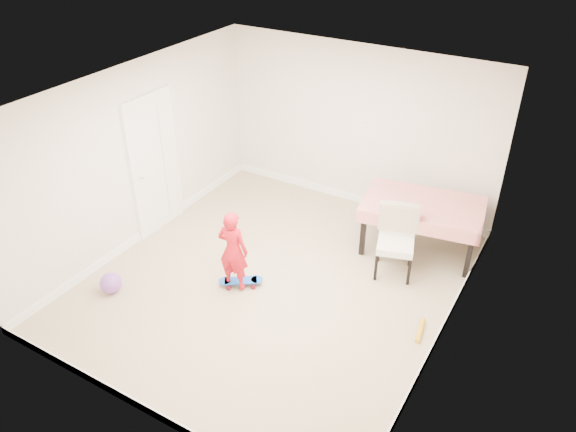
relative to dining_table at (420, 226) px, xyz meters
The scene contains 17 objects.
ground 2.24m from the dining_table, 129.58° to the right, with size 5.00×5.00×0.00m, color tan.
ceiling 3.11m from the dining_table, 129.58° to the right, with size 4.50×5.00×0.04m, color white.
wall_back 1.85m from the dining_table, 150.93° to the left, with size 4.50×0.04×2.60m, color silver.
wall_front 4.50m from the dining_table, 108.58° to the right, with size 4.50×0.04×2.60m, color silver.
wall_left 4.11m from the dining_table, 154.94° to the right, with size 0.04×5.00×2.60m, color silver.
wall_right 2.10m from the dining_table, 64.09° to the right, with size 0.04×5.00×2.60m, color silver.
door 3.94m from the dining_table, 158.91° to the right, with size 0.10×0.94×2.11m, color white.
baseboard_back 1.64m from the dining_table, 150.62° to the left, with size 4.50×0.02×0.12m, color white.
baseboard_front 4.43m from the dining_table, 108.53° to the right, with size 4.50×0.02×0.12m, color white.
baseboard_left 4.03m from the dining_table, 155.00° to the right, with size 0.02×5.00×0.12m, color white.
baseboard_right 1.92m from the dining_table, 63.81° to the right, with size 0.02×5.00×0.12m, color white.
dining_table is the anchor object (origin of this frame).
dining_chair 0.73m from the dining_table, 98.34° to the right, with size 0.53×0.61×0.98m, color white, non-canonical shape.
skateboard 2.67m from the dining_table, 130.89° to the right, with size 0.59×0.21×0.09m, color blue, non-canonical shape.
child 2.74m from the dining_table, 130.62° to the right, with size 0.41×0.27×1.12m, color red.
balloon 4.31m from the dining_table, 136.42° to the right, with size 0.28×0.28×0.28m, color purple.
foam_toy 1.80m from the dining_table, 69.53° to the right, with size 0.06×0.06×0.40m, color gold.
Camera 1 is at (3.17, -5.03, 4.72)m, focal length 35.00 mm.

